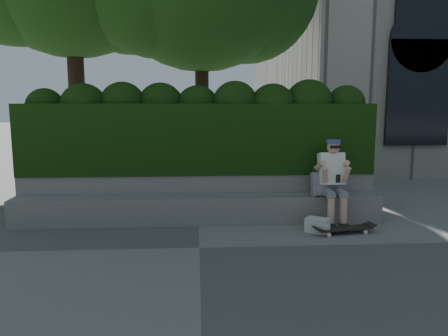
{
  "coord_description": "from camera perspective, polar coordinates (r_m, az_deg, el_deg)",
  "views": [
    {
      "loc": [
        -0.03,
        -5.74,
        1.96
      ],
      "look_at": [
        0.4,
        1.0,
        0.95
      ],
      "focal_mm": 35.0,
      "sensor_mm": 36.0,
      "label": 1
    }
  ],
  "objects": [
    {
      "name": "person",
      "position": [
        7.25,
        13.95,
        -1.34
      ],
      "size": [
        0.4,
        0.76,
        1.38
      ],
      "color": "slate",
      "rests_on": "ground"
    },
    {
      "name": "skateboard",
      "position": [
        6.9,
        15.44,
        -7.65
      ],
      "size": [
        0.89,
        0.38,
        0.09
      ],
      "rotation": [
        0.0,
        0.0,
        0.19
      ],
      "color": "black",
      "rests_on": "ground"
    },
    {
      "name": "bench_ledge",
      "position": [
        7.21,
        -3.32,
        -5.45
      ],
      "size": [
        6.0,
        0.45,
        0.45
      ],
      "primitive_type": "cube",
      "color": "gray",
      "rests_on": "ground"
    },
    {
      "name": "backpack_ground",
      "position": [
        6.88,
        12.1,
        -7.31
      ],
      "size": [
        0.41,
        0.38,
        0.22
      ],
      "primitive_type": "cube",
      "rotation": [
        0.0,
        0.0,
        -0.62
      ],
      "color": "silver",
      "rests_on": "ground"
    },
    {
      "name": "planter_wall",
      "position": [
        7.63,
        -3.35,
        -3.5
      ],
      "size": [
        6.0,
        0.5,
        0.75
      ],
      "primitive_type": "cube",
      "color": "gray",
      "rests_on": "ground"
    },
    {
      "name": "hedge",
      "position": [
        7.72,
        -3.42,
        3.95
      ],
      "size": [
        6.0,
        1.0,
        1.2
      ],
      "primitive_type": "cube",
      "color": "black",
      "rests_on": "planter_wall"
    },
    {
      "name": "backpack_plaid",
      "position": [
        7.3,
        12.43,
        -2.07
      ],
      "size": [
        0.28,
        0.17,
        0.39
      ],
      "primitive_type": "cube",
      "rotation": [
        0.0,
        0.0,
        0.09
      ],
      "color": "#ADAEB2",
      "rests_on": "bench_ledge"
    },
    {
      "name": "ground",
      "position": [
        6.07,
        -3.23,
        -10.35
      ],
      "size": [
        80.0,
        80.0,
        0.0
      ],
      "primitive_type": "plane",
      "color": "slate",
      "rests_on": "ground"
    }
  ]
}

